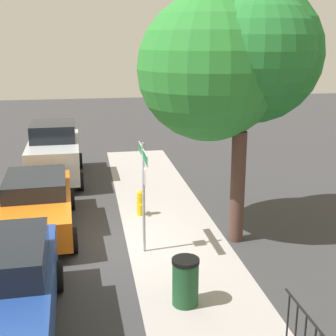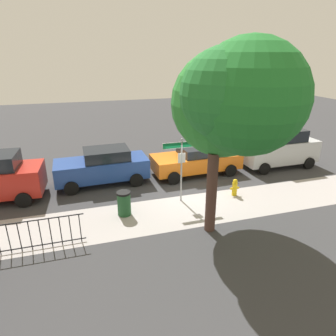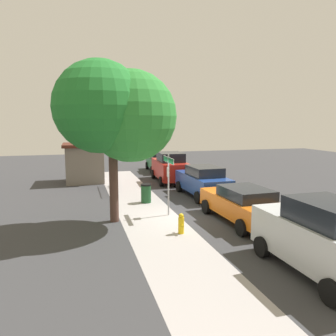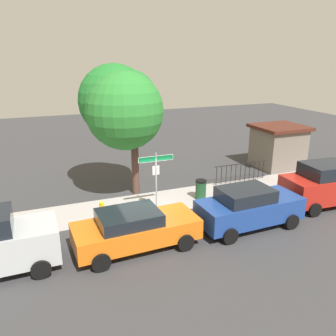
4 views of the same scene
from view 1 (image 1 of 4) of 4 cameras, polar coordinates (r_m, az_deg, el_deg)
name	(u,v)px [view 1 (image 1 of 4)]	position (r m, az deg, el deg)	size (l,w,h in m)	color
ground_plane	(126,243)	(12.32, -5.07, -9.07)	(60.00, 60.00, 0.00)	#38383A
sidewalk_strip	(193,276)	(10.73, 3.03, -12.98)	(24.00, 2.60, 0.00)	#A8A19F
street_sign	(143,174)	(11.15, -3.01, -0.77)	(1.62, 0.07, 2.76)	#9EA0A5
shade_tree	(235,60)	(12.06, 8.20, 12.89)	(3.82, 4.75, 6.49)	#49322A
car_silver	(54,152)	(17.73, -13.66, 1.86)	(4.20, 2.06, 2.12)	silver
car_orange	(36,203)	(13.24, -15.69, -4.16)	(4.62, 2.19, 1.50)	orange
car_blue	(2,292)	(8.86, -19.47, -14.04)	(4.40, 2.06, 1.73)	navy
fire_hydrant	(141,203)	(14.00, -3.36, -4.24)	(0.42, 0.22, 0.78)	yellow
trash_bin	(185,282)	(9.51, 2.13, -13.62)	(0.55, 0.55, 0.98)	#1E4C28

